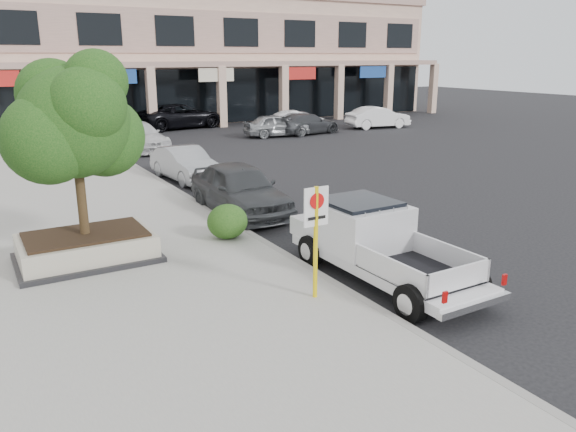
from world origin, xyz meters
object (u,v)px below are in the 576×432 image
object	(u,v)px
curb_car_b	(185,164)
lot_car_f	(378,117)
planter	(87,247)
curb_car_d	(103,127)
no_parking_sign	(316,227)
lot_car_c	(307,124)
lot_car_a	(277,125)
lot_car_e	(300,120)
lot_car_b	(297,121)
curb_car_c	(138,136)
planter_tree	(79,122)
pickup_truck	(385,246)
curb_car_a	(240,189)
lot_car_d	(181,116)

from	to	relation	value
curb_car_b	lot_car_f	distance (m)	20.00
planter	curb_car_d	distance (m)	21.81
no_parking_sign	lot_car_c	distance (m)	25.75
lot_car_a	lot_car_e	size ratio (longest dim) A/B	0.99
lot_car_c	no_parking_sign	bearing A→B (deg)	139.48
curb_car_d	lot_car_b	bearing A→B (deg)	-3.82
planter	lot_car_c	bearing A→B (deg)	45.37
curb_car_b	lot_car_a	world-z (taller)	lot_car_a
curb_car_c	lot_car_e	world-z (taller)	curb_car_c
lot_car_f	planter_tree	bearing A→B (deg)	135.14
curb_car_d	lot_car_c	distance (m)	12.56
lot_car_e	planter	bearing A→B (deg)	131.74
lot_car_a	lot_car_b	size ratio (longest dim) A/B	1.02
planter_tree	lot_car_b	distance (m)	25.68
no_parking_sign	lot_car_f	xyz separation A→B (m)	(19.46, 22.04, -0.90)
planter	lot_car_b	world-z (taller)	lot_car_b
no_parking_sign	pickup_truck	bearing A→B (deg)	6.21
pickup_truck	curb_car_a	xyz separation A→B (m)	(-0.36, 6.68, -0.03)
curb_car_a	lot_car_f	world-z (taller)	curb_car_a
lot_car_b	planter_tree	bearing A→B (deg)	155.78
curb_car_a	lot_car_a	size ratio (longest dim) A/B	1.16
pickup_truck	lot_car_a	bearing A→B (deg)	66.02
lot_car_d	no_parking_sign	bearing A→B (deg)	157.31
no_parking_sign	curb_car_a	world-z (taller)	no_parking_sign
planter_tree	lot_car_b	world-z (taller)	planter_tree
lot_car_a	lot_car_b	world-z (taller)	lot_car_a
lot_car_c	planter_tree	bearing A→B (deg)	126.60
planter	lot_car_f	world-z (taller)	lot_car_f
curb_car_a	curb_car_b	world-z (taller)	curb_car_a
no_parking_sign	lot_car_e	size ratio (longest dim) A/B	0.56
lot_car_d	curb_car_b	bearing A→B (deg)	152.73
no_parking_sign	planter	bearing A→B (deg)	128.08
lot_car_b	lot_car_d	bearing A→B (deg)	68.09
curb_car_a	lot_car_c	size ratio (longest dim) A/B	1.04
lot_car_b	lot_car_c	distance (m)	1.70
lot_car_d	planter_tree	bearing A→B (deg)	147.53
planter_tree	lot_car_b	bearing A→B (deg)	47.60
curb_car_a	lot_car_b	size ratio (longest dim) A/B	1.18
lot_car_b	planter	bearing A→B (deg)	155.79
curb_car_b	planter_tree	bearing A→B (deg)	-128.46
planter_tree	lot_car_e	bearing A→B (deg)	47.21
planter_tree	pickup_truck	xyz separation A→B (m)	(5.39, -4.48, -2.57)
no_parking_sign	lot_car_a	size ratio (longest dim) A/B	0.56
no_parking_sign	lot_car_b	bearing A→B (deg)	59.64
lot_car_d	lot_car_e	xyz separation A→B (m)	(6.34, -5.42, -0.13)
planter_tree	lot_car_c	xyz separation A→B (m)	(16.97, 17.18, -2.75)
lot_car_a	lot_car_e	world-z (taller)	lot_car_e
no_parking_sign	curb_car_b	distance (m)	12.70
planter_tree	curb_car_a	size ratio (longest dim) A/B	0.84
lot_car_a	lot_car_d	world-z (taller)	lot_car_d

